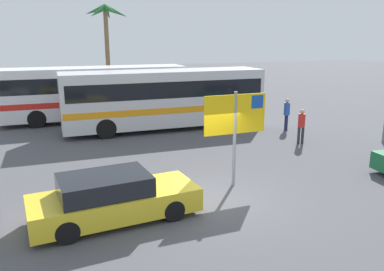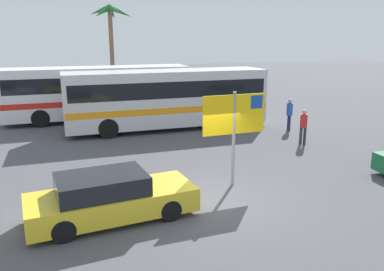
# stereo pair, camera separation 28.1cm
# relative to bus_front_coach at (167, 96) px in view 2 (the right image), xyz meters

# --- Properties ---
(ground) EXTENTS (120.00, 120.00, 0.00)m
(ground) POSITION_rel_bus_front_coach_xyz_m (-1.23, -9.85, -1.78)
(ground) COLOR #4C4C51
(bus_front_coach) EXTENTS (10.82, 2.50, 3.17)m
(bus_front_coach) POSITION_rel_bus_front_coach_xyz_m (0.00, 0.00, 0.00)
(bus_front_coach) COLOR silver
(bus_front_coach) RESTS_ON ground
(bus_rear_coach) EXTENTS (10.82, 2.50, 3.17)m
(bus_rear_coach) POSITION_rel_bus_front_coach_xyz_m (-3.27, 3.71, 0.00)
(bus_rear_coach) COLOR white
(bus_rear_coach) RESTS_ON ground
(ferry_sign) EXTENTS (2.20, 0.12, 3.20)m
(ferry_sign) POSITION_rel_bus_front_coach_xyz_m (-0.12, -8.90, 0.54)
(ferry_sign) COLOR gray
(ferry_sign) RESTS_ON ground
(car_yellow) EXTENTS (4.67, 2.16, 1.32)m
(car_yellow) POSITION_rel_bus_front_coach_xyz_m (-4.43, -10.14, -1.15)
(car_yellow) COLOR yellow
(car_yellow) RESTS_ON ground
(pedestrian_crossing_lot) EXTENTS (0.32, 0.32, 1.65)m
(pedestrian_crossing_lot) POSITION_rel_bus_front_coach_xyz_m (5.13, -5.23, -0.81)
(pedestrian_crossing_lot) COLOR #2D2D33
(pedestrian_crossing_lot) RESTS_ON ground
(pedestrian_by_bus) EXTENTS (0.32, 0.32, 1.73)m
(pedestrian_by_bus) POSITION_rel_bus_front_coach_xyz_m (6.04, -2.64, -0.76)
(pedestrian_by_bus) COLOR #1E2347
(pedestrian_by_bus) RESTS_ON ground
(palm_tree_seaside) EXTENTS (3.27, 3.49, 7.22)m
(palm_tree_seaside) POSITION_rel_bus_front_coach_xyz_m (-1.56, 9.67, 3.98)
(palm_tree_seaside) COLOR brown
(palm_tree_seaside) RESTS_ON ground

